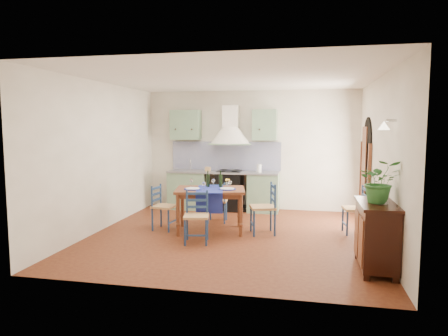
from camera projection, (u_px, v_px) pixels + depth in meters
The scene contains 13 objects.
floor at pixel (231, 236), 7.21m from camera, with size 5.00×5.00×0.00m, color #471B0F.
back_wall at pixel (230, 165), 9.43m from camera, with size 5.00×0.96×2.80m.
right_wall at pixel (377, 163), 6.84m from camera, with size 0.26×5.00×2.80m.
left_wall at pixel (102, 156), 7.57m from camera, with size 0.04×5.00×2.80m, color silver.
ceiling at pixel (231, 78), 6.92m from camera, with size 5.00×5.00×0.01m, color silver.
dining_table at pixel (210, 194), 7.45m from camera, with size 1.41×1.11×1.13m.
chair_near at pixel (196, 216), 6.75m from camera, with size 0.48×0.48×0.88m.
chair_far at pixel (217, 201), 8.19m from camera, with size 0.43×0.43×0.84m.
chair_left at pixel (163, 207), 7.61m from camera, with size 0.45×0.45×0.85m.
chair_right at pixel (265, 208), 7.29m from camera, with size 0.54×0.54×0.94m.
chair_spare at pixel (357, 209), 7.32m from camera, with size 0.46×0.46×0.88m.
sideboard at pixel (376, 233), 5.47m from camera, with size 0.50×1.05×0.94m.
potted_plant at pixel (380, 181), 5.37m from camera, with size 0.53×0.46×0.59m, color #2B682C.
Camera 1 is at (1.29, -6.93, 1.97)m, focal length 32.00 mm.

